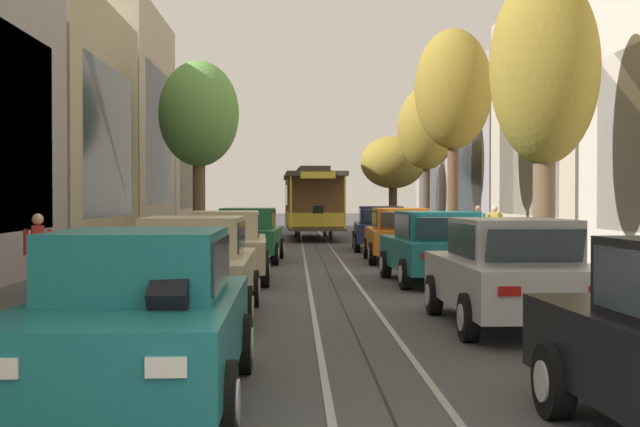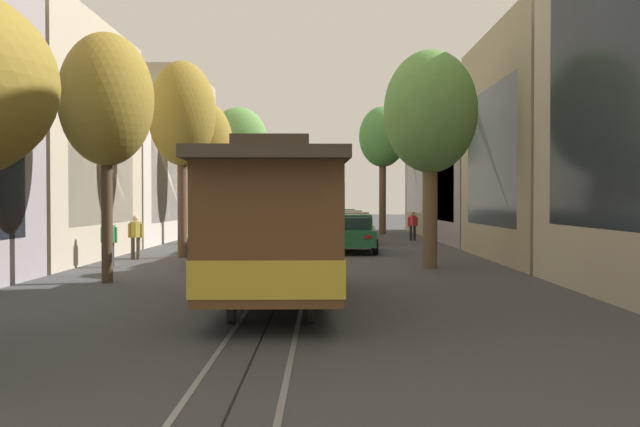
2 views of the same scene
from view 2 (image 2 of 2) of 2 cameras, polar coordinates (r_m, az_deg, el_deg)
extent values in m
plane|color=#424244|center=(29.53, -1.61, -3.15)|extent=(160.00, 160.00, 0.00)
cube|color=gray|center=(26.15, -0.70, -3.69)|extent=(0.08, 61.82, 0.01)
cube|color=gray|center=(26.19, -3.02, -3.68)|extent=(0.08, 61.82, 0.01)
cube|color=black|center=(26.16, -1.86, -3.69)|extent=(0.03, 61.82, 0.01)
cube|color=tan|center=(48.46, 10.90, 3.80)|extent=(5.78, 10.46, 9.00)
cube|color=#2D3842|center=(48.00, 7.52, 3.30)|extent=(0.04, 7.53, 5.40)
cube|color=gray|center=(37.92, 13.94, 3.46)|extent=(5.84, 10.46, 7.56)
cube|color=#2D3842|center=(37.33, 9.60, 2.94)|extent=(0.04, 7.53, 4.53)
cube|color=tan|center=(27.34, 17.45, 5.22)|extent=(4.04, 10.46, 8.35)
cube|color=#2D3842|center=(26.79, 13.34, 4.43)|extent=(0.04, 7.53, 5.01)
cube|color=#2D3842|center=(16.62, 21.88, 9.55)|extent=(0.04, 7.53, 6.20)
cube|color=tan|center=(48.77, -11.92, 4.56)|extent=(4.63, 10.46, 10.33)
cube|color=#2D3842|center=(48.31, -9.25, 3.99)|extent=(0.04, 7.53, 6.20)
cube|color=beige|center=(38.19, -15.00, 3.20)|extent=(4.18, 10.46, 7.24)
cube|color=#2D3842|center=(37.69, -11.96, 2.70)|extent=(0.04, 7.53, 4.35)
cube|color=#BCAD93|center=(28.14, -21.52, 5.41)|extent=(4.88, 10.46, 8.68)
cube|color=#2D3842|center=(27.31, -16.78, 4.66)|extent=(0.04, 7.53, 5.21)
cube|color=#196B70|center=(47.52, 1.85, -0.77)|extent=(1.83, 4.31, 0.66)
cube|color=#196B70|center=(47.36, 1.86, -0.01)|extent=(1.49, 2.07, 0.60)
cube|color=#2D3842|center=(48.19, 1.82, -0.02)|extent=(1.33, 0.23, 0.47)
cube|color=#2D3842|center=(46.17, 1.91, -0.07)|extent=(1.30, 0.21, 0.45)
cube|color=#2D3842|center=(47.34, 0.95, -0.01)|extent=(0.04, 1.81, 0.47)
cube|color=#2D3842|center=(47.39, 2.76, -0.01)|extent=(0.04, 1.81, 0.47)
cube|color=white|center=(49.66, 1.12, -0.58)|extent=(0.28, 0.04, 0.14)
cube|color=#B21414|center=(45.34, 1.24, -0.73)|extent=(0.28, 0.04, 0.12)
cube|color=white|center=(49.70, 2.41, -0.58)|extent=(0.28, 0.04, 0.14)
cube|color=#B21414|center=(45.38, 2.65, -0.73)|extent=(0.28, 0.04, 0.12)
cylinder|color=black|center=(48.84, 0.76, -1.11)|extent=(0.20, 0.64, 0.64)
cylinder|color=silver|center=(48.84, 0.63, -1.11)|extent=(0.02, 0.35, 0.35)
cylinder|color=black|center=(48.90, 2.83, -1.11)|extent=(0.20, 0.64, 0.64)
cylinder|color=silver|center=(48.91, 2.95, -1.11)|extent=(0.02, 0.35, 0.35)
cylinder|color=black|center=(46.18, 0.81, -1.23)|extent=(0.20, 0.64, 0.64)
cylinder|color=silver|center=(46.18, 0.68, -1.23)|extent=(0.02, 0.35, 0.35)
cylinder|color=black|center=(46.24, 2.99, -1.23)|extent=(0.20, 0.64, 0.64)
cylinder|color=silver|center=(46.25, 3.13, -1.23)|extent=(0.02, 0.35, 0.35)
cube|color=#C1B28E|center=(41.83, 2.27, -1.02)|extent=(1.83, 4.31, 0.66)
cube|color=#C1B28E|center=(41.66, 2.28, -0.16)|extent=(1.49, 2.07, 0.60)
cube|color=#2D3842|center=(42.50, 2.24, -0.16)|extent=(1.33, 0.23, 0.47)
cube|color=#2D3842|center=(40.48, 2.35, -0.23)|extent=(1.30, 0.21, 0.45)
cube|color=#2D3842|center=(41.64, 1.25, -0.16)|extent=(0.04, 1.81, 0.47)
cube|color=#2D3842|center=(41.70, 3.31, -0.16)|extent=(0.04, 1.81, 0.47)
cube|color=white|center=(43.97, 1.43, -0.79)|extent=(0.28, 0.04, 0.14)
cube|color=#B21414|center=(39.65, 1.59, -0.99)|extent=(0.28, 0.04, 0.12)
cube|color=white|center=(44.01, 2.89, -0.79)|extent=(0.28, 0.04, 0.14)
cube|color=#B21414|center=(39.70, 3.20, -0.99)|extent=(0.28, 0.04, 0.12)
cylinder|color=black|center=(43.15, 1.03, -1.39)|extent=(0.20, 0.64, 0.64)
cylinder|color=silver|center=(43.15, 0.89, -1.39)|extent=(0.02, 0.35, 0.35)
cylinder|color=black|center=(43.22, 3.37, -1.39)|extent=(0.20, 0.64, 0.64)
cylinder|color=silver|center=(43.23, 3.51, -1.39)|extent=(0.02, 0.35, 0.35)
cylinder|color=black|center=(40.49, 1.10, -1.56)|extent=(0.20, 0.64, 0.64)
cylinder|color=silver|center=(40.48, 0.95, -1.56)|extent=(0.02, 0.35, 0.35)
cylinder|color=black|center=(40.56, 3.59, -1.55)|extent=(0.20, 0.64, 0.64)
cylinder|color=silver|center=(40.57, 3.75, -1.55)|extent=(0.02, 0.35, 0.35)
cube|color=#C1B28E|center=(35.87, 2.55, -1.37)|extent=(1.95, 4.36, 0.66)
cube|color=#C1B28E|center=(35.70, 2.57, -0.37)|extent=(1.55, 2.12, 0.60)
cube|color=#2D3842|center=(36.53, 2.47, -0.37)|extent=(1.34, 0.27, 0.47)
cube|color=#2D3842|center=(34.52, 2.72, -0.45)|extent=(1.30, 0.24, 0.45)
cube|color=#2D3842|center=(35.65, 1.37, -0.37)|extent=(0.09, 1.81, 0.47)
cube|color=#2D3842|center=(35.76, 3.77, -0.37)|extent=(0.09, 1.81, 0.47)
cube|color=white|center=(37.98, 1.47, -1.08)|extent=(0.28, 0.05, 0.14)
cube|color=#B21414|center=(33.67, 1.88, -1.36)|extent=(0.28, 0.05, 0.12)
cube|color=white|center=(38.06, 3.15, -1.08)|extent=(0.28, 0.05, 0.14)
cube|color=#B21414|center=(33.76, 3.77, -1.35)|extent=(0.28, 0.05, 0.12)
cylinder|color=black|center=(37.16, 1.05, -1.79)|extent=(0.22, 0.65, 0.64)
cylinder|color=silver|center=(37.15, 0.88, -1.79)|extent=(0.03, 0.35, 0.35)
cylinder|color=black|center=(37.29, 3.75, -1.78)|extent=(0.22, 0.65, 0.64)
cylinder|color=silver|center=(37.30, 3.92, -1.78)|extent=(0.03, 0.35, 0.35)
cylinder|color=black|center=(34.50, 1.26, -2.01)|extent=(0.22, 0.65, 0.64)
cylinder|color=silver|center=(34.49, 1.08, -2.01)|extent=(0.03, 0.35, 0.35)
cylinder|color=black|center=(34.64, 4.17, -2.00)|extent=(0.22, 0.65, 0.64)
cylinder|color=silver|center=(34.65, 4.35, -2.00)|extent=(0.03, 0.35, 0.35)
cube|color=#1E6038|center=(29.78, 2.67, -1.87)|extent=(1.97, 4.37, 0.66)
cube|color=#1E6038|center=(29.61, 2.67, -0.66)|extent=(1.56, 2.12, 0.60)
cube|color=#2D3842|center=(30.44, 2.66, -0.65)|extent=(1.34, 0.27, 0.47)
cube|color=#2D3842|center=(28.42, 2.67, -0.78)|extent=(1.30, 0.25, 0.45)
cube|color=#2D3842|center=(29.61, 1.22, -0.66)|extent=(0.10, 1.81, 0.47)
cube|color=#2D3842|center=(29.62, 4.12, -0.66)|extent=(0.10, 1.81, 0.47)
cube|color=white|center=(31.94, 1.66, -1.49)|extent=(0.28, 0.05, 0.14)
cube|color=#B21414|center=(27.62, 1.52, -1.89)|extent=(0.28, 0.05, 0.12)
cube|color=white|center=(31.94, 3.66, -1.49)|extent=(0.28, 0.05, 0.14)
cube|color=#B21414|center=(27.63, 3.83, -1.89)|extent=(0.28, 0.05, 0.12)
cylinder|color=black|center=(31.14, 1.04, -2.34)|extent=(0.22, 0.65, 0.64)
cylinder|color=silver|center=(31.14, 0.84, -2.34)|extent=(0.03, 0.35, 0.35)
cylinder|color=black|center=(31.15, 4.28, -2.35)|extent=(0.22, 0.65, 0.64)
cylinder|color=silver|center=(31.15, 4.48, -2.35)|extent=(0.03, 0.35, 0.35)
cylinder|color=black|center=(28.48, 0.90, -2.66)|extent=(0.22, 0.65, 0.64)
cylinder|color=silver|center=(28.49, 0.68, -2.66)|extent=(0.03, 0.35, 0.35)
cylinder|color=black|center=(28.49, 4.44, -2.67)|extent=(0.22, 0.65, 0.64)
cylinder|color=silver|center=(28.49, 4.67, -2.67)|extent=(0.03, 0.35, 0.35)
cube|color=black|center=(49.55, -3.50, -0.70)|extent=(1.97, 4.37, 0.66)
cube|color=black|center=(49.69, -3.50, 0.04)|extent=(1.56, 2.12, 0.60)
cube|color=#2D3842|center=(48.85, -3.52, -0.01)|extent=(1.34, 0.27, 0.47)
cube|color=#2D3842|center=(50.87, -3.46, 0.04)|extent=(1.30, 0.25, 0.45)
cube|color=#2D3842|center=(49.67, -2.63, 0.04)|extent=(0.10, 1.81, 0.47)
cube|color=#2D3842|center=(49.71, -4.36, 0.04)|extent=(0.10, 1.81, 0.47)
cube|color=white|center=(47.38, -2.90, -0.66)|extent=(0.28, 0.05, 0.14)
cube|color=#B21414|center=(51.70, -2.82, -0.51)|extent=(0.28, 0.05, 0.12)
cube|color=white|center=(47.41, -4.25, -0.66)|extent=(0.28, 0.05, 0.14)
cube|color=#B21414|center=(51.73, -4.05, -0.51)|extent=(0.28, 0.05, 0.12)
cylinder|color=black|center=(48.22, -2.50, -1.14)|extent=(0.22, 0.65, 0.64)
cylinder|color=silver|center=(48.22, -2.37, -1.14)|extent=(0.03, 0.35, 0.35)
cylinder|color=black|center=(48.27, -4.59, -1.14)|extent=(0.22, 0.65, 0.64)
cylinder|color=silver|center=(48.27, -4.72, -1.14)|extent=(0.03, 0.35, 0.35)
cylinder|color=black|center=(50.88, -2.47, -1.02)|extent=(0.22, 0.65, 0.64)
cylinder|color=silver|center=(50.88, -2.35, -1.02)|extent=(0.03, 0.35, 0.35)
cylinder|color=black|center=(50.93, -4.45, -1.02)|extent=(0.22, 0.65, 0.64)
cylinder|color=silver|center=(50.93, -4.57, -1.02)|extent=(0.03, 0.35, 0.35)
cube|color=#B7B7BC|center=(42.97, -4.08, -0.97)|extent=(1.84, 4.32, 0.66)
cube|color=#B7B7BC|center=(43.10, -4.07, -0.12)|extent=(1.50, 2.08, 0.60)
cube|color=#2D3842|center=(42.26, -4.15, -0.17)|extent=(1.33, 0.24, 0.47)
cube|color=#2D3842|center=(44.28, -3.97, -0.12)|extent=(1.30, 0.21, 0.45)
cube|color=#2D3842|center=(43.05, -3.08, -0.12)|extent=(0.05, 1.81, 0.47)
cube|color=#2D3842|center=(43.15, -5.06, -0.12)|extent=(0.05, 1.81, 0.47)
cube|color=white|center=(40.77, -3.50, -0.94)|extent=(0.28, 0.04, 0.14)
cube|color=#B21414|center=(45.08, -3.20, -0.74)|extent=(0.28, 0.04, 0.12)
cube|color=white|center=(40.85, -5.07, -0.93)|extent=(0.28, 0.04, 0.14)
cube|color=#B21414|center=(45.15, -4.61, -0.74)|extent=(0.28, 0.04, 0.12)
cylinder|color=black|center=(41.60, -3.00, -1.49)|extent=(0.21, 0.64, 0.64)
cylinder|color=silver|center=(41.59, -2.84, -1.49)|extent=(0.02, 0.35, 0.35)
cylinder|color=black|center=(41.72, -5.41, -1.48)|extent=(0.21, 0.64, 0.64)
cylinder|color=silver|center=(41.73, -5.56, -1.48)|extent=(0.02, 0.35, 0.35)
cylinder|color=black|center=(44.26, -2.83, -1.33)|extent=(0.21, 0.64, 0.64)
cylinder|color=silver|center=(44.26, -2.69, -1.33)|extent=(0.02, 0.35, 0.35)
cylinder|color=black|center=(44.37, -5.10, -1.33)|extent=(0.21, 0.64, 0.64)
cylinder|color=silver|center=(44.38, -5.25, -1.33)|extent=(0.02, 0.35, 0.35)
cube|color=#196B70|center=(36.47, -4.78, -1.33)|extent=(2.00, 4.38, 0.66)
cube|color=#196B70|center=(36.60, -4.77, -0.33)|extent=(1.57, 2.13, 0.60)
cube|color=#2D3842|center=(35.76, -4.83, -0.40)|extent=(1.34, 0.28, 0.47)
cube|color=#2D3842|center=(37.78, -4.70, -0.32)|extent=(1.30, 0.26, 0.45)
cube|color=#2D3842|center=(36.58, -3.60, -0.33)|extent=(0.12, 1.81, 0.47)
cube|color=#2D3842|center=(36.64, -5.94, -0.34)|extent=(0.12, 1.81, 0.47)
cube|color=white|center=(34.29, -4.00, -1.32)|extent=(0.28, 0.05, 0.14)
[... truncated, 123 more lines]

